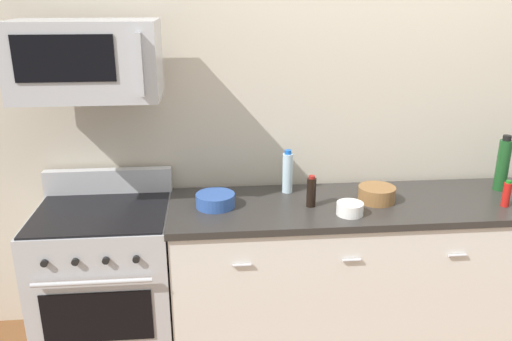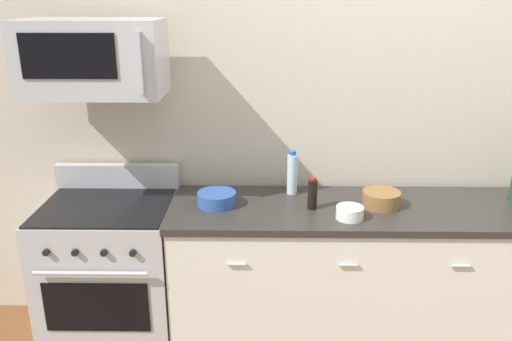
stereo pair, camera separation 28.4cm
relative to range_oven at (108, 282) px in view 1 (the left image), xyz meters
name	(u,v)px [view 1 (the left image)]	position (x,y,z in m)	size (l,w,h in m)	color
ground_plane	(376,333)	(1.65, 0.00, -0.47)	(6.78, 6.78, 0.00)	brown
back_wall	(372,114)	(1.65, 0.41, 0.88)	(5.65, 0.10, 2.70)	beige
counter_unit	(382,270)	(1.65, 0.00, -0.01)	(2.56, 0.66, 0.92)	silver
range_oven	(108,282)	(0.00, 0.00, 0.00)	(0.76, 0.69, 1.07)	#B7BABF
microwave	(87,60)	(0.00, 0.04, 1.28)	(0.74, 0.44, 0.40)	#B7BABF
bottle_soy_sauce_dark	(311,192)	(1.19, -0.03, 0.54)	(0.05, 0.05, 0.19)	black
bottle_hot_sauce_red	(506,194)	(2.29, -0.14, 0.52)	(0.04, 0.04, 0.16)	#B21914
bottle_wine_green	(503,164)	(2.40, 0.12, 0.62)	(0.08, 0.08, 0.35)	#19471E
bottle_water_clear	(288,172)	(1.08, 0.20, 0.58)	(0.06, 0.06, 0.27)	silver
bowl_white_ceramic	(350,208)	(1.38, -0.17, 0.49)	(0.15, 0.15, 0.07)	white
bowl_wooden_salad	(377,194)	(1.58, 0.00, 0.50)	(0.22, 0.22, 0.09)	brown
bowl_blue_mixing	(215,200)	(0.64, 0.01, 0.49)	(0.22, 0.22, 0.08)	#2D519E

